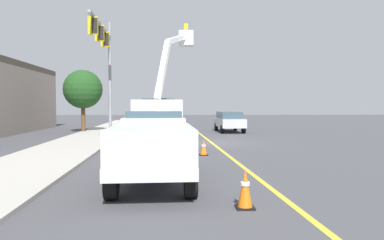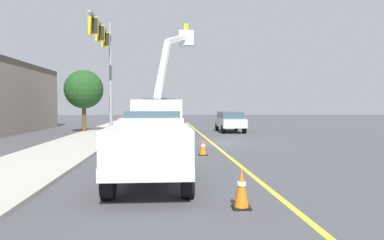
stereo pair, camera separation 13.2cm
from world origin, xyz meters
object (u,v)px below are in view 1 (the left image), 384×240
utility_bucket_truck (159,116)px  traffic_signal_mast (105,53)px  traffic_cone_mid_front (204,148)px  traffic_cone_leading (245,189)px  passing_minivan (229,120)px  traffic_cone_mid_rear (182,131)px  service_pickup_truck (153,144)px

utility_bucket_truck → traffic_signal_mast: (3.12, 3.73, 4.09)m
utility_bucket_truck → traffic_cone_mid_front: 5.76m
traffic_cone_leading → traffic_signal_mast: traffic_signal_mast is taller
passing_minivan → traffic_cone_mid_rear: 5.85m
passing_minivan → traffic_cone_leading: (-22.12, 2.81, -0.54)m
traffic_cone_mid_rear → traffic_signal_mast: traffic_signal_mast is taller
passing_minivan → traffic_signal_mast: bearing=121.4°
service_pickup_truck → traffic_cone_leading: service_pickup_truck is taller
traffic_cone_leading → passing_minivan: bearing=-7.2°
utility_bucket_truck → traffic_cone_leading: utility_bucket_truck is taller
service_pickup_truck → traffic_cone_mid_front: (5.61, -1.87, -0.78)m
traffic_cone_leading → traffic_cone_mid_rear: (17.87, 1.17, -0.04)m
passing_minivan → utility_bucket_truck: bearing=148.1°
traffic_cone_mid_rear → passing_minivan: bearing=-43.1°
utility_bucket_truck → passing_minivan: 10.29m
passing_minivan → traffic_cone_leading: passing_minivan is taller
traffic_cone_leading → traffic_cone_mid_front: 8.29m
traffic_cone_mid_front → passing_minivan: bearing=-12.7°
service_pickup_truck → traffic_signal_mast: (13.85, 4.16, 4.59)m
traffic_cone_leading → traffic_cone_mid_front: bearing=2.2°
utility_bucket_truck → traffic_cone_leading: (-13.41, -2.61, -1.19)m
passing_minivan → traffic_cone_mid_front: (-13.83, 3.13, -0.63)m
utility_bucket_truck → service_pickup_truck: size_ratio=1.46×
traffic_cone_mid_rear → traffic_signal_mast: size_ratio=0.10×
service_pickup_truck → passing_minivan: 20.08m
service_pickup_truck → utility_bucket_truck: bearing=2.3°
traffic_cone_leading → traffic_cone_mid_front: traffic_cone_leading is taller
traffic_cone_mid_rear → traffic_cone_leading: bearing=-176.3°
passing_minivan → traffic_cone_leading: size_ratio=5.53×
traffic_cone_leading → traffic_signal_mast: (16.53, 6.34, 5.28)m
utility_bucket_truck → traffic_cone_mid_rear: bearing=-17.9°
passing_minivan → traffic_cone_mid_front: bearing=167.3°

